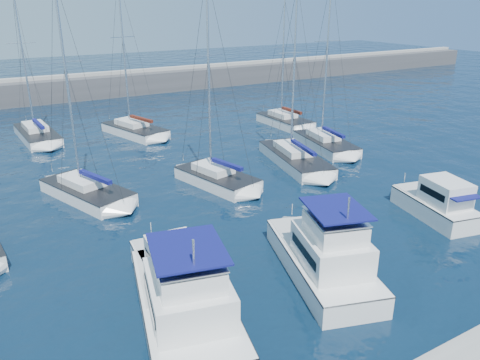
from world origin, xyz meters
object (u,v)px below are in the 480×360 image
sailboat_mid_e (325,143)px  sailboat_back_a (37,134)px  sailboat_mid_b (87,191)px  sailboat_back_c (285,121)px  sailboat_mid_c (217,178)px  sailboat_mid_d (295,158)px  motor_yacht_stbd_outer (438,204)px  motor_yacht_port_inner (186,302)px  sailboat_back_b (135,130)px  motor_yacht_port_outer (173,274)px  motor_yacht_stbd_inner (325,258)px

sailboat_mid_e → sailboat_back_a: sailboat_mid_e is taller
sailboat_mid_b → sailboat_back_c: sailboat_mid_b is taller
sailboat_mid_b → sailboat_mid_c: sailboat_mid_c is taller
sailboat_back_a → sailboat_mid_d: bearing=-50.6°
motor_yacht_stbd_outer → motor_yacht_port_inner: bearing=-162.5°
sailboat_mid_b → sailboat_back_b: (8.49, 14.70, 0.00)m
motor_yacht_port_outer → motor_yacht_stbd_inner: bearing=-15.8°
motor_yacht_stbd_outer → motor_yacht_port_outer: bearing=-170.9°
motor_yacht_stbd_inner → sailboat_mid_d: sailboat_mid_d is taller
sailboat_back_c → sailboat_mid_c: bearing=-142.0°
motor_yacht_port_inner → sailboat_mid_b: size_ratio=0.65×
motor_yacht_port_outer → sailboat_back_b: (7.64, 28.50, -0.41)m
sailboat_mid_e → sailboat_back_c: size_ratio=1.16×
motor_yacht_port_inner → sailboat_mid_b: 16.49m
motor_yacht_port_inner → sailboat_back_a: (-0.99, 34.52, -0.61)m
sailboat_mid_c → sailboat_back_a: size_ratio=1.02×
sailboat_mid_c → sailboat_back_c: (15.21, 12.29, -0.03)m
sailboat_back_c → sailboat_mid_b: bearing=-158.9°
sailboat_back_a → sailboat_back_c: size_ratio=1.11×
motor_yacht_port_outer → sailboat_mid_b: size_ratio=0.46×
sailboat_mid_c → sailboat_mid_d: (8.11, 0.89, -0.04)m
sailboat_mid_b → sailboat_mid_e: size_ratio=0.96×
motor_yacht_port_outer → sailboat_mid_d: bearing=42.5°
sailboat_mid_d → sailboat_back_a: sailboat_back_a is taller
sailboat_back_a → motor_yacht_stbd_inner: bearing=-79.4°
sailboat_mid_d → sailboat_mid_e: size_ratio=0.94×
motor_yacht_port_inner → motor_yacht_stbd_inner: size_ratio=1.06×
motor_yacht_stbd_outer → sailboat_back_b: (-10.37, 29.56, -0.41)m
motor_yacht_stbd_inner → sailboat_mid_b: bearing=133.1°
motor_yacht_port_inner → sailboat_mid_d: (17.02, 14.98, -0.62)m
motor_yacht_port_outer → sailboat_back_c: 33.47m
motor_yacht_stbd_inner → motor_yacht_stbd_outer: bearing=26.6°
sailboat_back_b → motor_yacht_stbd_inner: bearing=-107.4°
motor_yacht_stbd_outer → sailboat_back_c: 25.41m
motor_yacht_port_inner → sailboat_mid_b: bearing=104.6°
sailboat_back_a → sailboat_back_b: size_ratio=0.95×
sailboat_mid_b → sailboat_mid_d: sailboat_mid_b is taller
sailboat_back_c → motor_yacht_stbd_inner: bearing=-122.9°
motor_yacht_stbd_inner → sailboat_mid_d: bearing=75.6°
motor_yacht_stbd_outer → sailboat_mid_d: bearing=108.9°
motor_yacht_port_inner → sailboat_back_c: size_ratio=0.72×
motor_yacht_stbd_outer → sailboat_mid_e: sailboat_mid_e is taller
motor_yacht_stbd_outer → sailboat_back_c: (5.61, 24.78, -0.42)m
motor_yacht_stbd_inner → sailboat_mid_b: 18.42m
motor_yacht_port_inner → sailboat_back_b: bearing=88.8°
motor_yacht_stbd_inner → motor_yacht_stbd_outer: 11.07m
sailboat_mid_e → sailboat_back_a: size_ratio=1.05×
motor_yacht_port_inner → motor_yacht_stbd_inner: same height
sailboat_mid_e → motor_yacht_port_outer: bearing=-135.9°
sailboat_mid_b → sailboat_back_c: 26.39m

